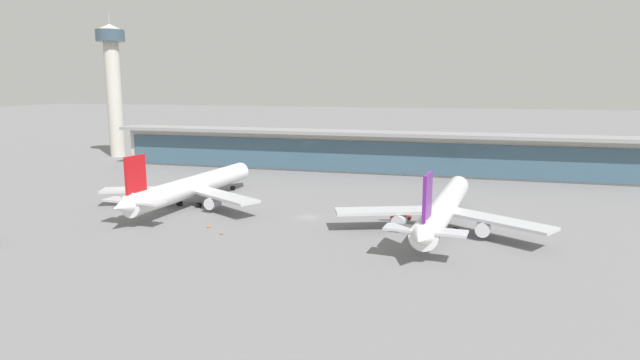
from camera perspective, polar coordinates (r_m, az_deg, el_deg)
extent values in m
plane|color=slate|center=(128.68, -1.20, -4.05)|extent=(1200.00, 1200.00, 0.00)
cylinder|color=white|center=(144.95, -13.45, -0.62)|extent=(9.73, 51.56, 5.41)
cone|color=white|center=(168.38, -8.23, 1.07)|extent=(5.69, 5.30, 5.30)
cone|color=white|center=(123.42, -20.53, -2.64)|extent=(5.35, 6.34, 4.87)
cube|color=black|center=(165.55, -8.74, 1.23)|extent=(4.23, 2.57, 0.65)
cube|color=#B7BABF|center=(148.19, -18.20, -0.99)|extent=(23.89, 13.97, 0.65)
cube|color=#B7BABF|center=(135.11, -10.41, -1.70)|extent=(23.07, 17.08, 0.65)
cylinder|color=silver|center=(146.43, -17.43, -1.82)|extent=(3.30, 4.15, 2.98)
cylinder|color=silver|center=(136.47, -11.52, -2.42)|extent=(3.30, 4.15, 2.98)
cube|color=red|center=(125.74, -19.33, 0.62)|extent=(1.20, 6.56, 8.39)
cube|color=#B7BABF|center=(126.15, -19.44, -2.17)|extent=(15.21, 5.35, 0.47)
cylinder|color=black|center=(145.26, -14.97, -2.47)|extent=(1.23, 1.40, 1.31)
cylinder|color=black|center=(141.96, -12.99, -2.67)|extent=(1.23, 1.40, 1.31)
cylinder|color=black|center=(162.91, -9.40, -0.88)|extent=(1.23, 1.40, 1.31)
cylinder|color=white|center=(120.67, 13.28, -2.80)|extent=(10.56, 51.57, 5.41)
cone|color=white|center=(147.71, 14.80, -0.47)|extent=(5.76, 5.38, 5.30)
cone|color=white|center=(94.18, 10.91, -6.09)|extent=(5.44, 6.41, 4.87)
cube|color=black|center=(144.51, 14.68, -0.32)|extent=(4.26, 2.64, 0.65)
cube|color=#B7BABF|center=(118.47, 7.34, -3.32)|extent=(23.94, 13.65, 0.65)
cube|color=#B7BABF|center=(115.38, 18.68, -4.17)|extent=(22.96, 17.35, 0.65)
cylinder|color=silver|center=(117.80, 8.58, -4.37)|extent=(3.36, 4.20, 2.98)
cylinder|color=silver|center=(115.44, 17.22, -5.03)|extent=(3.36, 4.20, 2.98)
cube|color=#661E84|center=(97.12, 11.54, -1.74)|extent=(1.31, 6.56, 8.39)
cube|color=#B7BABF|center=(97.67, 11.32, -5.35)|extent=(15.26, 5.59, 0.47)
cylinder|color=black|center=(119.50, 11.58, -5.08)|extent=(1.25, 1.41, 1.31)
cylinder|color=black|center=(118.72, 14.43, -5.30)|extent=(1.25, 1.41, 1.31)
cylinder|color=black|center=(141.52, 14.38, -2.78)|extent=(1.25, 1.41, 1.31)
cube|color=#B21E1E|center=(126.98, 8.75, -4.02)|extent=(4.98, 4.20, 0.60)
cube|color=black|center=(125.63, 7.78, -3.64)|extent=(3.77, 2.98, 1.72)
cylinder|color=black|center=(125.59, 8.24, -4.31)|extent=(0.90, 0.74, 0.90)
cylinder|color=black|center=(127.01, 7.90, -4.13)|extent=(0.90, 0.74, 0.90)
cylinder|color=black|center=(127.13, 9.59, -4.17)|extent=(0.90, 0.74, 0.90)
cylinder|color=black|center=(128.54, 9.23, -4.00)|extent=(0.90, 0.74, 0.90)
cube|color=yellow|center=(144.30, -19.26, -2.68)|extent=(1.82, 2.96, 0.90)
cube|color=black|center=(143.91, -19.35, -2.40)|extent=(0.78, 0.78, 0.70)
cylinder|color=black|center=(145.57, -19.20, -2.75)|extent=(0.38, 0.93, 0.90)
cylinder|color=black|center=(144.65, -18.78, -2.81)|extent=(0.38, 0.93, 0.90)
cylinder|color=black|center=(144.15, -19.71, -2.91)|extent=(0.38, 0.93, 0.90)
cylinder|color=black|center=(143.22, -19.29, -2.97)|extent=(0.38, 0.93, 0.90)
cube|color=beige|center=(193.38, 4.65, 2.90)|extent=(189.16, 8.00, 14.00)
cube|color=#3D5B70|center=(189.28, 4.40, 2.53)|extent=(185.38, 0.50, 11.20)
cube|color=gray|center=(190.58, 4.57, 5.09)|extent=(192.94, 12.80, 1.20)
cylinder|color=beige|center=(250.08, -21.33, 8.04)|extent=(6.40, 6.40, 49.75)
cylinder|color=#384C5B|center=(250.78, -21.75, 14.29)|extent=(12.00, 12.00, 5.00)
cone|color=beige|center=(251.11, -21.81, 15.13)|extent=(10.20, 10.20, 2.40)
cylinder|color=#99999E|center=(251.49, -21.87, 15.97)|extent=(0.36, 0.36, 5.00)
cone|color=orange|center=(122.19, -11.97, -4.90)|extent=(0.44, 0.44, 0.70)
cube|color=black|center=(122.27, -11.96, -5.05)|extent=(0.62, 0.62, 0.04)
cone|color=orange|center=(116.31, -10.63, -5.63)|extent=(0.44, 0.44, 0.70)
cube|color=black|center=(116.41, -10.62, -5.78)|extent=(0.62, 0.62, 0.04)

